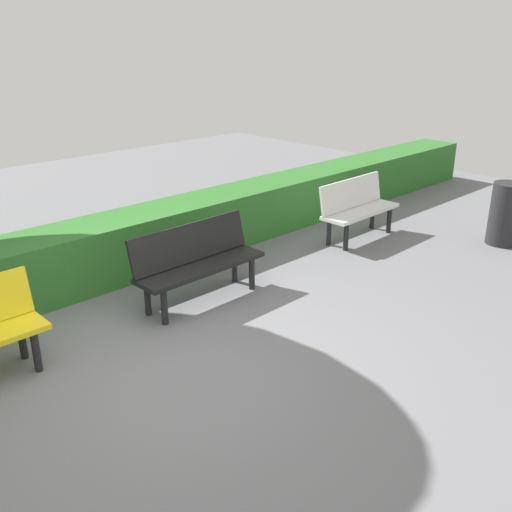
# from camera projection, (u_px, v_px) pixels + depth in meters

# --- Properties ---
(ground_plane) EXTENTS (18.45, 18.45, 0.00)m
(ground_plane) POSITION_uv_depth(u_px,v_px,m) (168.00, 368.00, 5.14)
(ground_plane) COLOR slate
(bench_white) EXTENTS (1.37, 0.48, 0.86)m
(bench_white) POSITION_uv_depth(u_px,v_px,m) (357.00, 206.00, 8.25)
(bench_white) COLOR white
(bench_white) RESTS_ON ground_plane
(bench_black) EXTENTS (1.56, 0.49, 0.86)m
(bench_black) POSITION_uv_depth(u_px,v_px,m) (197.00, 259.00, 6.30)
(bench_black) COLOR black
(bench_black) RESTS_ON ground_plane
(hedge_row) EXTENTS (14.45, 0.75, 0.73)m
(hedge_row) POSITION_uv_depth(u_px,v_px,m) (147.00, 239.00, 7.26)
(hedge_row) COLOR #2D6B28
(hedge_row) RESTS_ON ground_plane
(trash_bin) EXTENTS (0.45, 0.45, 0.88)m
(trash_bin) POSITION_uv_depth(u_px,v_px,m) (506.00, 214.00, 8.02)
(trash_bin) COLOR #262628
(trash_bin) RESTS_ON ground_plane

